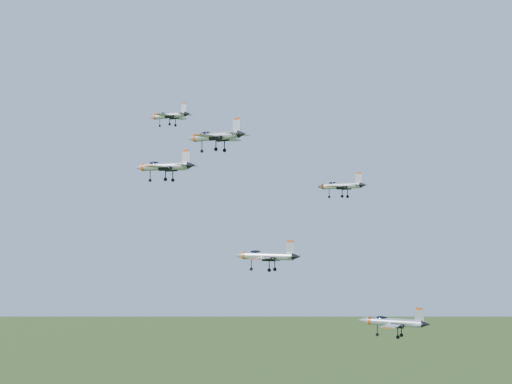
% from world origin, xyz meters
% --- Properties ---
extents(jet_lead, '(10.93, 9.23, 2.95)m').
position_xyz_m(jet_lead, '(-22.29, 14.51, 154.55)').
color(jet_lead, '#9CA2A8').
extents(jet_left_high, '(13.34, 11.37, 3.64)m').
position_xyz_m(jet_left_high, '(-4.93, -3.38, 147.46)').
color(jet_left_high, '#9CA2A8').
extents(jet_right_high, '(12.20, 10.20, 3.26)m').
position_xyz_m(jet_right_high, '(-9.64, -14.58, 141.32)').
color(jet_right_high, '#9CA2A8').
extents(jet_left_low, '(10.50, 8.99, 2.89)m').
position_xyz_m(jet_left_low, '(15.58, 7.54, 138.79)').
color(jet_left_low, '#9CA2A8').
extents(jet_right_low, '(11.85, 9.89, 3.17)m').
position_xyz_m(jet_right_low, '(7.58, -12.94, 126.72)').
color(jet_right_low, '#9CA2A8').
extents(jet_trail, '(12.06, 10.09, 3.23)m').
position_xyz_m(jet_trail, '(26.32, -3.19, 115.76)').
color(jet_trail, '#9CA2A8').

